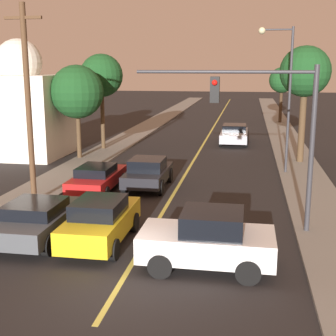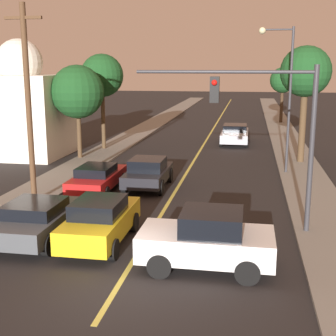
{
  "view_description": "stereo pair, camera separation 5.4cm",
  "coord_description": "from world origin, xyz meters",
  "px_view_note": "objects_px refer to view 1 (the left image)",
  "views": [
    {
      "loc": [
        3.32,
        -11.31,
        5.89
      ],
      "look_at": [
        0.0,
        8.01,
        1.6
      ],
      "focal_mm": 50.0,
      "sensor_mm": 36.0,
      "label": 1
    },
    {
      "loc": [
        3.37,
        -11.3,
        5.89
      ],
      "look_at": [
        0.0,
        8.01,
        1.6
      ],
      "focal_mm": 50.0,
      "sensor_mm": 36.0,
      "label": 2
    }
  ],
  "objects_px": {
    "traffic_signal_mast": "(267,116)",
    "utility_pole_left": "(28,102)",
    "car_outer_lane_second": "(97,178)",
    "tree_right_near": "(305,73)",
    "car_outer_lane_front": "(38,219)",
    "streetlamp_right": "(283,82)",
    "car_near_lane_second": "(148,172)",
    "car_near_lane_front": "(101,221)",
    "tree_left_far": "(101,76)",
    "car_far_oncoming": "(234,134)",
    "car_crossing_right": "(208,240)",
    "tree_right_far": "(282,81)",
    "tree_left_near": "(77,92)",
    "domed_building_left": "(22,109)"
  },
  "relations": [
    {
      "from": "car_near_lane_front",
      "to": "traffic_signal_mast",
      "type": "xyz_separation_m",
      "value": [
        5.39,
        2.19,
        3.36
      ]
    },
    {
      "from": "car_near_lane_second",
      "to": "car_outer_lane_front",
      "type": "distance_m",
      "value": 7.89
    },
    {
      "from": "car_near_lane_front",
      "to": "car_outer_lane_front",
      "type": "distance_m",
      "value": 2.26
    },
    {
      "from": "traffic_signal_mast",
      "to": "tree_left_near",
      "type": "relative_size",
      "value": 1.07
    },
    {
      "from": "car_outer_lane_front",
      "to": "utility_pole_left",
      "type": "relative_size",
      "value": 0.52
    },
    {
      "from": "car_near_lane_second",
      "to": "streetlamp_right",
      "type": "distance_m",
      "value": 8.88
    },
    {
      "from": "car_far_oncoming",
      "to": "tree_right_far",
      "type": "height_order",
      "value": "tree_right_far"
    },
    {
      "from": "traffic_signal_mast",
      "to": "tree_right_near",
      "type": "bearing_deg",
      "value": 78.44
    },
    {
      "from": "car_outer_lane_front",
      "to": "tree_right_near",
      "type": "height_order",
      "value": "tree_right_near"
    },
    {
      "from": "car_near_lane_front",
      "to": "traffic_signal_mast",
      "type": "relative_size",
      "value": 0.68
    },
    {
      "from": "traffic_signal_mast",
      "to": "tree_right_near",
      "type": "relative_size",
      "value": 0.9
    },
    {
      "from": "car_outer_lane_second",
      "to": "traffic_signal_mast",
      "type": "distance_m",
      "value": 9.46
    },
    {
      "from": "car_outer_lane_second",
      "to": "tree_left_far",
      "type": "height_order",
      "value": "tree_left_far"
    },
    {
      "from": "car_near_lane_second",
      "to": "car_outer_lane_second",
      "type": "height_order",
      "value": "car_near_lane_second"
    },
    {
      "from": "car_far_oncoming",
      "to": "tree_left_far",
      "type": "height_order",
      "value": "tree_left_far"
    },
    {
      "from": "tree_right_near",
      "to": "car_near_lane_front",
      "type": "bearing_deg",
      "value": -118.19
    },
    {
      "from": "traffic_signal_mast",
      "to": "utility_pole_left",
      "type": "height_order",
      "value": "utility_pole_left"
    },
    {
      "from": "car_outer_lane_front",
      "to": "tree_left_far",
      "type": "distance_m",
      "value": 18.25
    },
    {
      "from": "car_crossing_right",
      "to": "car_far_oncoming",
      "type": "bearing_deg",
      "value": -0.07
    },
    {
      "from": "car_near_lane_front",
      "to": "car_crossing_right",
      "type": "height_order",
      "value": "car_crossing_right"
    },
    {
      "from": "car_near_lane_second",
      "to": "tree_left_near",
      "type": "distance_m",
      "value": 9.32
    },
    {
      "from": "tree_left_far",
      "to": "tree_right_near",
      "type": "bearing_deg",
      "value": -10.5
    },
    {
      "from": "car_crossing_right",
      "to": "car_near_lane_second",
      "type": "bearing_deg",
      "value": 22.74
    },
    {
      "from": "car_outer_lane_second",
      "to": "car_far_oncoming",
      "type": "distance_m",
      "value": 16.41
    },
    {
      "from": "car_near_lane_front",
      "to": "tree_left_near",
      "type": "distance_m",
      "value": 15.45
    },
    {
      "from": "tree_left_far",
      "to": "car_far_oncoming",
      "type": "bearing_deg",
      "value": 25.61
    },
    {
      "from": "tree_right_near",
      "to": "tree_right_far",
      "type": "bearing_deg",
      "value": 89.86
    },
    {
      "from": "traffic_signal_mast",
      "to": "tree_right_far",
      "type": "distance_m",
      "value": 33.7
    },
    {
      "from": "car_outer_lane_second",
      "to": "tree_left_far",
      "type": "xyz_separation_m",
      "value": [
        -3.13,
        10.9,
        4.53
      ]
    },
    {
      "from": "car_crossing_right",
      "to": "traffic_signal_mast",
      "type": "distance_m",
      "value": 5.1
    },
    {
      "from": "car_near_lane_second",
      "to": "car_crossing_right",
      "type": "bearing_deg",
      "value": -67.26
    },
    {
      "from": "car_near_lane_second",
      "to": "utility_pole_left",
      "type": "xyz_separation_m",
      "value": [
        -4.29,
        -3.59,
        3.64
      ]
    },
    {
      "from": "utility_pole_left",
      "to": "tree_left_far",
      "type": "relative_size",
      "value": 1.25
    },
    {
      "from": "car_near_lane_second",
      "to": "tree_right_near",
      "type": "height_order",
      "value": "tree_right_near"
    },
    {
      "from": "car_crossing_right",
      "to": "car_outer_lane_front",
      "type": "bearing_deg",
      "value": 77.71
    },
    {
      "from": "car_outer_lane_front",
      "to": "traffic_signal_mast",
      "type": "relative_size",
      "value": 0.68
    },
    {
      "from": "car_outer_lane_front",
      "to": "streetlamp_right",
      "type": "relative_size",
      "value": 0.55
    },
    {
      "from": "car_crossing_right",
      "to": "tree_left_far",
      "type": "height_order",
      "value": "tree_left_far"
    },
    {
      "from": "car_outer_lane_front",
      "to": "tree_right_far",
      "type": "xyz_separation_m",
      "value": [
        10.31,
        35.8,
        3.66
      ]
    },
    {
      "from": "streetlamp_right",
      "to": "car_near_lane_second",
      "type": "bearing_deg",
      "value": -146.78
    },
    {
      "from": "car_far_oncoming",
      "to": "domed_building_left",
      "type": "relative_size",
      "value": 0.65
    },
    {
      "from": "car_far_oncoming",
      "to": "traffic_signal_mast",
      "type": "bearing_deg",
      "value": 94.82
    },
    {
      "from": "traffic_signal_mast",
      "to": "streetlamp_right",
      "type": "relative_size",
      "value": 0.8
    },
    {
      "from": "domed_building_left",
      "to": "car_crossing_right",
      "type": "bearing_deg",
      "value": -49.29
    },
    {
      "from": "car_outer_lane_second",
      "to": "tree_right_near",
      "type": "xyz_separation_m",
      "value": [
        10.25,
        8.42,
        4.82
      ]
    },
    {
      "from": "car_near_lane_front",
      "to": "tree_left_far",
      "type": "distance_m",
      "value": 18.73
    },
    {
      "from": "tree_right_near",
      "to": "traffic_signal_mast",
      "type": "bearing_deg",
      "value": -101.56
    },
    {
      "from": "utility_pole_left",
      "to": "traffic_signal_mast",
      "type": "bearing_deg",
      "value": -10.35
    },
    {
      "from": "car_near_lane_front",
      "to": "car_far_oncoming",
      "type": "bearing_deg",
      "value": 80.25
    },
    {
      "from": "car_near_lane_front",
      "to": "car_outer_lane_second",
      "type": "xyz_separation_m",
      "value": [
        -2.26,
        6.5,
        -0.15
      ]
    }
  ]
}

